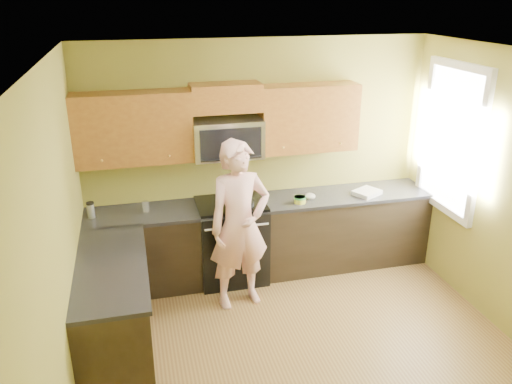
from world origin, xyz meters
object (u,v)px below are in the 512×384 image
object	(u,v)px
stove	(231,240)
woman	(240,226)
microwave	(228,157)
frying_pan	(242,205)
travel_mug	(92,217)
butter_tub	(300,203)

from	to	relation	value
stove	woman	size ratio (longest dim) A/B	0.52
stove	woman	world-z (taller)	woman
microwave	frying_pan	bearing A→B (deg)	-66.39
stove	microwave	size ratio (longest dim) A/B	1.25
stove	frying_pan	bearing A→B (deg)	-47.17
stove	travel_mug	bearing A→B (deg)	179.19
woman	butter_tub	world-z (taller)	woman
frying_pan	butter_tub	size ratio (longest dim) A/B	3.56
microwave	travel_mug	xyz separation A→B (m)	(-1.50, -0.10, -0.53)
stove	microwave	bearing A→B (deg)	90.00
stove	travel_mug	size ratio (longest dim) A/B	5.48
microwave	woman	bearing A→B (deg)	-91.30
woman	frying_pan	size ratio (longest dim) A/B	3.80
microwave	frying_pan	xyz separation A→B (m)	(0.10, -0.24, -0.50)
woman	microwave	bearing A→B (deg)	78.32
butter_tub	stove	bearing A→B (deg)	170.45
microwave	woman	size ratio (longest dim) A/B	0.42
stove	butter_tub	distance (m)	0.90
microwave	stove	bearing A→B (deg)	-90.00
butter_tub	travel_mug	distance (m)	2.28
butter_tub	travel_mug	bearing A→B (deg)	176.19
frying_pan	butter_tub	distance (m)	0.67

